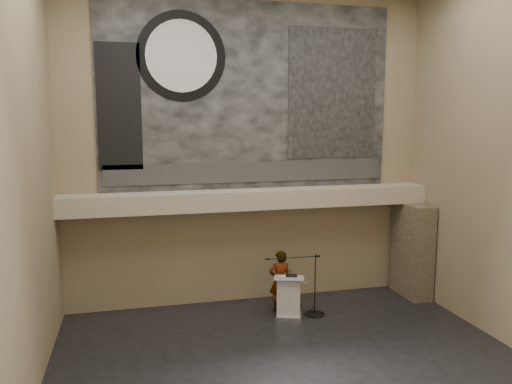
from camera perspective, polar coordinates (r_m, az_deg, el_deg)
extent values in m
plane|color=black|center=(11.10, 4.25, -19.01)|extent=(10.00, 10.00, 0.00)
cube|color=#857054|center=(13.74, -0.81, 4.81)|extent=(10.00, 0.02, 8.50)
cube|color=#857054|center=(6.26, 16.23, 0.25)|extent=(10.00, 0.02, 8.50)
cube|color=#857054|center=(9.57, -25.22, 2.48)|extent=(0.02, 8.00, 8.50)
cube|color=#857054|center=(12.43, 26.99, 3.53)|extent=(0.02, 8.00, 8.50)
cube|color=tan|center=(13.49, -0.41, -0.81)|extent=(10.00, 0.80, 0.50)
cylinder|color=#B2893D|center=(13.21, -7.12, -2.31)|extent=(0.04, 0.04, 0.06)
cylinder|color=#B2893D|center=(14.06, 7.19, -1.66)|extent=(0.04, 0.04, 0.06)
cube|color=black|center=(13.70, -0.80, 10.87)|extent=(8.00, 0.05, 5.00)
cube|color=#2B2B2B|center=(13.72, -0.74, 2.29)|extent=(7.76, 0.02, 0.55)
cylinder|color=black|center=(13.44, -8.52, 15.10)|extent=(2.30, 0.02, 2.30)
cylinder|color=silver|center=(13.42, -8.52, 15.11)|extent=(1.84, 0.02, 1.84)
cube|color=black|center=(14.40, 8.75, 11.04)|extent=(2.60, 0.02, 3.60)
cube|color=black|center=(13.28, -15.38, 9.36)|extent=(1.10, 0.02, 3.20)
cube|color=#473B2B|center=(15.20, 17.42, -6.32)|extent=(0.60, 1.40, 2.70)
cube|color=silver|center=(13.35, 3.73, -13.93)|extent=(0.81, 0.71, 0.08)
cube|color=silver|center=(13.17, 3.75, -11.83)|extent=(0.70, 0.58, 0.96)
cube|color=silver|center=(12.98, 3.80, -9.75)|extent=(0.89, 0.76, 0.13)
cube|color=black|center=(12.97, 4.06, -9.54)|extent=(0.34, 0.30, 0.04)
cube|color=white|center=(12.89, 3.22, -9.72)|extent=(0.28, 0.34, 0.00)
imported|color=beige|center=(13.49, 2.77, -10.12)|extent=(0.63, 0.43, 1.65)
cylinder|color=black|center=(13.59, 6.70, -13.68)|extent=(0.52, 0.52, 0.02)
cylinder|color=black|center=(13.31, 6.76, -10.45)|extent=(0.03, 0.03, 1.64)
cylinder|color=black|center=(12.91, 4.12, -7.50)|extent=(1.41, 0.08, 0.02)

